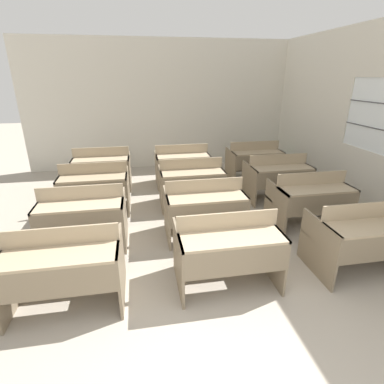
{
  "coord_description": "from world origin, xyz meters",
  "views": [
    {
      "loc": [
        -0.56,
        -1.3,
        2.23
      ],
      "look_at": [
        0.1,
        2.44,
        0.74
      ],
      "focal_mm": 28.0,
      "sensor_mm": 36.0,
      "label": 1
    }
  ],
  "objects": [
    {
      "name": "bench_back_left",
      "position": [
        -1.34,
        4.81,
        0.46
      ],
      "size": [
        1.11,
        0.76,
        0.87
      ],
      "color": "#7E6F58",
      "rests_on": "ground_plane"
    },
    {
      "name": "bench_back_center",
      "position": [
        0.31,
        4.79,
        0.46
      ],
      "size": [
        1.11,
        0.76,
        0.87
      ],
      "color": "#82735C",
      "rests_on": "ground_plane"
    },
    {
      "name": "bench_second_left",
      "position": [
        -1.38,
        2.55,
        0.46
      ],
      "size": [
        1.11,
        0.76,
        0.87
      ],
      "color": "gray",
      "rests_on": "ground_plane"
    },
    {
      "name": "bench_front_right",
      "position": [
        1.96,
        1.38,
        0.46
      ],
      "size": [
        1.11,
        0.76,
        0.87
      ],
      "color": "#7A6B54",
      "rests_on": "ground_plane"
    },
    {
      "name": "wastepaper_bin",
      "position": [
        2.91,
        5.62,
        0.15
      ],
      "size": [
        0.26,
        0.26,
        0.3
      ],
      "color": "#1E6B33",
      "rests_on": "ground_plane"
    },
    {
      "name": "bench_second_right",
      "position": [
        1.96,
        2.55,
        0.46
      ],
      "size": [
        1.11,
        0.76,
        0.87
      ],
      "color": "#7D6E57",
      "rests_on": "ground_plane"
    },
    {
      "name": "bench_front_left",
      "position": [
        -1.37,
        1.38,
        0.46
      ],
      "size": [
        1.11,
        0.76,
        0.87
      ],
      "color": "#7B6C55",
      "rests_on": "ground_plane"
    },
    {
      "name": "bench_third_right",
      "position": [
        1.94,
        3.65,
        0.46
      ],
      "size": [
        1.11,
        0.76,
        0.87
      ],
      "color": "#7D6E57",
      "rests_on": "ground_plane"
    },
    {
      "name": "bench_second_center",
      "position": [
        0.3,
        2.52,
        0.46
      ],
      "size": [
        1.11,
        0.76,
        0.87
      ],
      "color": "#7F7059",
      "rests_on": "ground_plane"
    },
    {
      "name": "bench_third_center",
      "position": [
        0.31,
        3.65,
        0.46
      ],
      "size": [
        1.11,
        0.76,
        0.87
      ],
      "color": "#7C6D56",
      "rests_on": "ground_plane"
    },
    {
      "name": "bench_back_right",
      "position": [
        1.94,
        4.82,
        0.46
      ],
      "size": [
        1.11,
        0.76,
        0.87
      ],
      "color": "#7A6B54",
      "rests_on": "ground_plane"
    },
    {
      "name": "wall_right_with_window",
      "position": [
        3.2,
        3.18,
        1.51
      ],
      "size": [
        0.06,
        6.3,
        3.04
      ],
      "color": "beige",
      "rests_on": "ground_plane"
    },
    {
      "name": "bench_third_left",
      "position": [
        -1.35,
        3.67,
        0.46
      ],
      "size": [
        1.11,
        0.76,
        0.87
      ],
      "color": "#786952",
      "rests_on": "ground_plane"
    },
    {
      "name": "wall_back",
      "position": [
        0.0,
        6.33,
        1.52
      ],
      "size": [
        6.46,
        0.06,
        3.04
      ],
      "color": "beige",
      "rests_on": "ground_plane"
    },
    {
      "name": "bench_front_center",
      "position": [
        0.32,
        1.41,
        0.46
      ],
      "size": [
        1.11,
        0.76,
        0.87
      ],
      "color": "#7C6D56",
      "rests_on": "ground_plane"
    }
  ]
}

